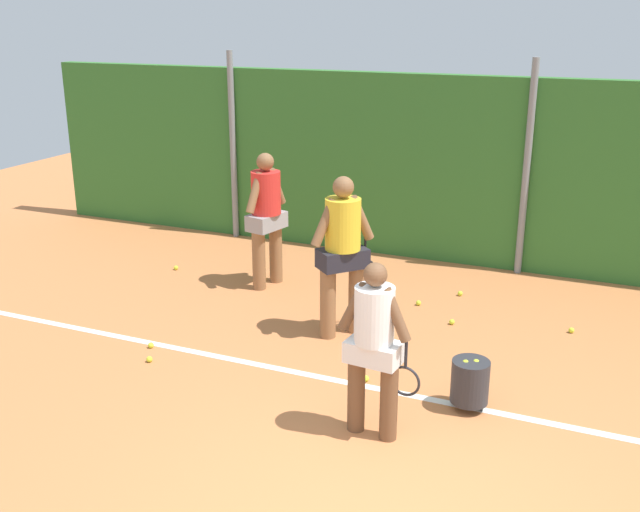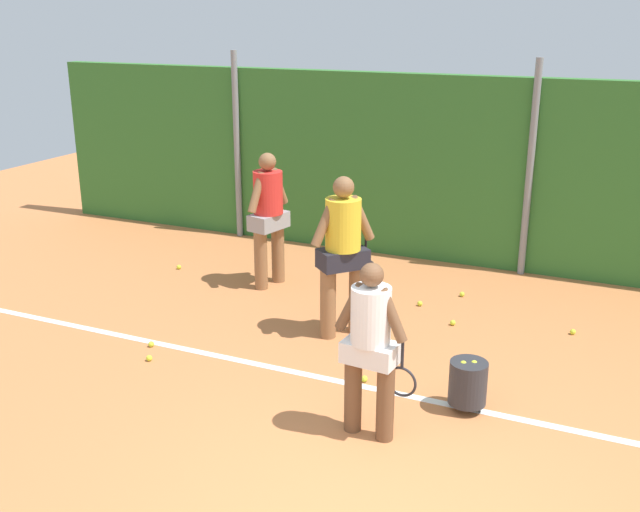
# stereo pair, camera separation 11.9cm
# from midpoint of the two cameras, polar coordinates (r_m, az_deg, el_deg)

# --- Properties ---
(ground_plane) EXTENTS (25.08, 25.08, 0.00)m
(ground_plane) POSITION_cam_midpoint_polar(r_m,az_deg,el_deg) (7.24, 9.70, -11.93)
(ground_plane) COLOR #C67542
(hedge_fence_backdrop) EXTENTS (16.16, 0.25, 2.76)m
(hedge_fence_backdrop) POSITION_cam_midpoint_polar(r_m,az_deg,el_deg) (10.95, 16.18, 5.80)
(hedge_fence_backdrop) COLOR #33702D
(hedge_fence_backdrop) RESTS_ON ground_plane
(fence_post_left) EXTENTS (0.10, 0.10, 3.03)m
(fence_post_left) POSITION_cam_midpoint_polar(r_m,az_deg,el_deg) (12.28, -6.11, 8.36)
(fence_post_left) COLOR gray
(fence_post_left) RESTS_ON ground_plane
(fence_post_center) EXTENTS (0.10, 0.10, 3.03)m
(fence_post_center) POSITION_cam_midpoint_polar(r_m,az_deg,el_deg) (10.76, 16.10, 6.34)
(fence_post_center) COLOR gray
(fence_post_center) RESTS_ON ground_plane
(court_baseline_paint) EXTENTS (11.81, 0.10, 0.01)m
(court_baseline_paint) POSITION_cam_midpoint_polar(r_m,az_deg,el_deg) (7.43, 10.15, -11.10)
(court_baseline_paint) COLOR white
(court_baseline_paint) RESTS_ON ground_plane
(player_foreground_near) EXTENTS (0.77, 0.35, 1.62)m
(player_foreground_near) POSITION_cam_midpoint_polar(r_m,az_deg,el_deg) (6.45, 4.44, -6.58)
(player_foreground_near) COLOR brown
(player_foreground_near) RESTS_ON ground_plane
(player_midcourt) EXTENTS (0.61, 0.70, 1.89)m
(player_midcourt) POSITION_cam_midpoint_polar(r_m,az_deg,el_deg) (8.41, 2.19, 0.59)
(player_midcourt) COLOR #8C603D
(player_midcourt) RESTS_ON ground_plane
(player_backcourt_far) EXTENTS (0.43, 0.76, 1.84)m
(player_backcourt_far) POSITION_cam_midpoint_polar(r_m,az_deg,el_deg) (10.02, -3.63, 3.36)
(player_backcourt_far) COLOR #8C603D
(player_backcourt_far) RESTS_ON ground_plane
(ball_hopper) EXTENTS (0.36, 0.36, 0.51)m
(ball_hopper) POSITION_cam_midpoint_polar(r_m,az_deg,el_deg) (7.24, 11.75, -9.47)
(ball_hopper) COLOR #2D2D33
(ball_hopper) RESTS_ON ground_plane
(tennis_ball_0) EXTENTS (0.07, 0.07, 0.07)m
(tennis_ball_0) POSITION_cam_midpoint_polar(r_m,az_deg,el_deg) (8.65, -12.44, -6.62)
(tennis_ball_0) COLOR #CCDB33
(tennis_ball_0) RESTS_ON ground_plane
(tennis_ball_1) EXTENTS (0.07, 0.07, 0.07)m
(tennis_ball_1) POSITION_cam_midpoint_polar(r_m,az_deg,el_deg) (11.46, 0.86, 0.09)
(tennis_ball_1) COLOR #CCDB33
(tennis_ball_1) RESTS_ON ground_plane
(tennis_ball_2) EXTENTS (0.07, 0.07, 0.07)m
(tennis_ball_2) POSITION_cam_midpoint_polar(r_m,az_deg,el_deg) (10.07, 11.18, -2.90)
(tennis_ball_2) COLOR #CCDB33
(tennis_ball_2) RESTS_ON ground_plane
(tennis_ball_3) EXTENTS (0.07, 0.07, 0.07)m
(tennis_ball_3) POSITION_cam_midpoint_polar(r_m,az_deg,el_deg) (9.67, 8.02, -3.63)
(tennis_ball_3) COLOR #CCDB33
(tennis_ball_3) RESTS_ON ground_plane
(tennis_ball_4) EXTENTS (0.07, 0.07, 0.07)m
(tennis_ball_4) POSITION_cam_midpoint_polar(r_m,az_deg,el_deg) (9.27, 19.17, -5.52)
(tennis_ball_4) COLOR #CCDB33
(tennis_ball_4) RESTS_ON ground_plane
(tennis_ball_5) EXTENTS (0.07, 0.07, 0.07)m
(tennis_ball_5) POSITION_cam_midpoint_polar(r_m,az_deg,el_deg) (11.10, -10.47, -0.84)
(tennis_ball_5) COLOR #CCDB33
(tennis_ball_5) RESTS_ON ground_plane
(tennis_ball_7) EXTENTS (0.07, 0.07, 0.07)m
(tennis_ball_7) POSITION_cam_midpoint_polar(r_m,az_deg,el_deg) (9.15, 10.52, -5.06)
(tennis_ball_7) COLOR #CCDB33
(tennis_ball_7) RESTS_ON ground_plane
(tennis_ball_8) EXTENTS (0.07, 0.07, 0.07)m
(tennis_ball_8) POSITION_cam_midpoint_polar(r_m,az_deg,el_deg) (7.72, 3.87, -9.39)
(tennis_ball_8) COLOR #CCDB33
(tennis_ball_8) RESTS_ON ground_plane
(tennis_ball_10) EXTENTS (0.07, 0.07, 0.07)m
(tennis_ball_10) POSITION_cam_midpoint_polar(r_m,az_deg,el_deg) (8.33, -12.57, -7.65)
(tennis_ball_10) COLOR #CCDB33
(tennis_ball_10) RESTS_ON ground_plane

